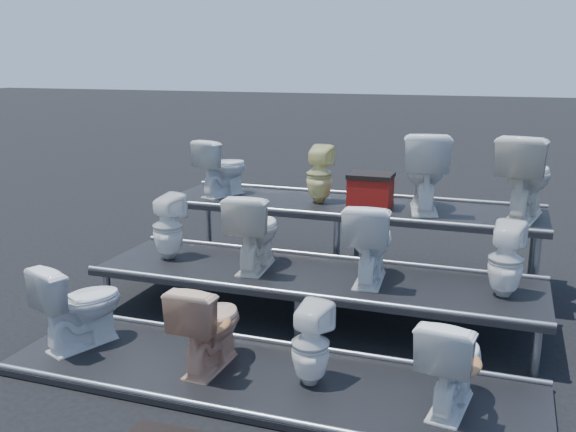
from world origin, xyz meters
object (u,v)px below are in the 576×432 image
(toilet_8, at_px, (223,167))
(toilet_3, at_px, (452,361))
(toilet_1, at_px, (209,324))
(red_crate, at_px, (370,193))
(toilet_2, at_px, (311,344))
(toilet_9, at_px, (319,174))
(toilet_0, at_px, (80,304))
(toilet_5, at_px, (255,230))
(toilet_10, at_px, (425,171))
(toilet_6, at_px, (370,242))
(toilet_11, at_px, (525,176))
(toilet_7, at_px, (506,260))
(toilet_4, at_px, (168,227))

(toilet_8, bearing_deg, toilet_3, 158.63)
(toilet_1, distance_m, toilet_8, 2.92)
(red_crate, bearing_deg, toilet_3, -66.40)
(toilet_2, height_order, toilet_9, toilet_9)
(toilet_0, relative_size, toilet_3, 1.05)
(toilet_5, height_order, red_crate, toilet_5)
(red_crate, bearing_deg, toilet_2, -87.91)
(toilet_10, bearing_deg, red_crate, -4.83)
(toilet_6, xyz_separation_m, toilet_11, (1.30, 1.30, 0.46))
(toilet_7, bearing_deg, toilet_11, -85.37)
(toilet_7, bearing_deg, toilet_2, 54.57)
(toilet_2, relative_size, toilet_9, 0.99)
(toilet_1, xyz_separation_m, red_crate, (0.72, 2.54, 0.60))
(toilet_2, relative_size, toilet_10, 0.75)
(toilet_0, distance_m, toilet_11, 4.44)
(toilet_0, bearing_deg, toilet_8, -70.83)
(toilet_1, bearing_deg, toilet_0, 1.84)
(toilet_4, relative_size, toilet_11, 0.78)
(toilet_5, relative_size, red_crate, 1.66)
(toilet_6, xyz_separation_m, red_crate, (-0.27, 1.24, 0.19))
(toilet_9, relative_size, toilet_10, 0.76)
(toilet_0, relative_size, toilet_6, 0.99)
(toilet_3, bearing_deg, toilet_9, -48.43)
(toilet_0, height_order, toilet_1, toilet_0)
(toilet_6, height_order, toilet_7, toilet_6)
(toilet_0, relative_size, toilet_4, 1.11)
(toilet_3, relative_size, toilet_9, 1.09)
(toilet_0, xyz_separation_m, toilet_6, (2.19, 1.30, 0.40))
(toilet_2, bearing_deg, toilet_3, -168.78)
(toilet_8, bearing_deg, toilet_4, 109.59)
(toilet_3, distance_m, toilet_5, 2.42)
(toilet_1, bearing_deg, toilet_4, -48.35)
(toilet_6, bearing_deg, toilet_2, 79.33)
(toilet_8, distance_m, red_crate, 1.80)
(toilet_0, height_order, toilet_2, toilet_0)
(toilet_6, height_order, toilet_11, toilet_11)
(toilet_3, xyz_separation_m, toilet_8, (-2.93, 2.60, 0.78))
(toilet_7, height_order, toilet_9, toilet_9)
(toilet_11, bearing_deg, toilet_4, 32.76)
(toilet_1, xyz_separation_m, toilet_5, (-0.13, 1.30, 0.42))
(toilet_1, xyz_separation_m, toilet_11, (2.29, 2.60, 0.87))
(toilet_2, distance_m, toilet_6, 1.39)
(toilet_0, distance_m, toilet_8, 2.71)
(toilet_6, bearing_deg, toilet_5, -3.98)
(toilet_3, height_order, toilet_10, toilet_10)
(toilet_0, relative_size, toilet_2, 1.16)
(toilet_10, bearing_deg, toilet_5, 32.00)
(toilet_2, bearing_deg, toilet_0, 11.22)
(toilet_8, bearing_deg, toilet_10, -159.79)
(toilet_7, height_order, red_crate, red_crate)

